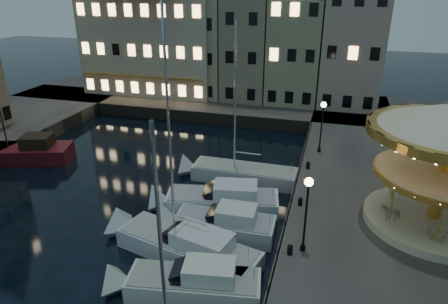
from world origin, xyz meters
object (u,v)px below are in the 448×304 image
(streetlamp_b, at_px, (307,204))
(bollard_c, at_px, (300,201))
(motorboat_f, at_px, (237,173))
(red_fishing_boat, at_px, (24,153))
(motorboat_b, at_px, (185,284))
(bollard_b, at_px, (290,249))
(streetlamp_c, at_px, (322,120))
(motorboat_e, at_px, (216,201))
(bollard_d, at_px, (308,165))
(motorboat_c, at_px, (182,245))
(motorboat_d, at_px, (218,224))

(streetlamp_b, xyz_separation_m, bollard_c, (-0.60, 4.50, -2.41))
(motorboat_f, height_order, red_fishing_boat, motorboat_f)
(motorboat_f, bearing_deg, bollard_c, -42.41)
(motorboat_b, bearing_deg, bollard_b, 31.49)
(streetlamp_c, relative_size, bollard_b, 7.32)
(streetlamp_c, height_order, motorboat_e, streetlamp_c)
(bollard_d, relative_size, red_fishing_boat, 0.07)
(motorboat_e, bearing_deg, bollard_d, 44.01)
(bollard_b, relative_size, motorboat_f, 0.05)
(bollard_b, relative_size, motorboat_b, 0.08)
(streetlamp_c, bearing_deg, bollard_d, -99.73)
(streetlamp_c, height_order, bollard_b, streetlamp_c)
(bollard_c, xyz_separation_m, red_fishing_boat, (-23.42, 3.26, -0.89))
(motorboat_f, bearing_deg, streetlamp_b, -57.86)
(bollard_b, bearing_deg, red_fishing_boat, 160.57)
(streetlamp_b, bearing_deg, bollard_b, -140.19)
(streetlamp_b, distance_m, bollard_d, 10.30)
(motorboat_c, bearing_deg, streetlamp_c, 65.21)
(motorboat_e, bearing_deg, motorboat_f, 86.81)
(bollard_b, xyz_separation_m, motorboat_f, (-5.23, 9.78, -1.07))
(motorboat_d, relative_size, red_fishing_boat, 0.82)
(bollard_d, height_order, motorboat_f, motorboat_f)
(bollard_c, distance_m, motorboat_e, 5.57)
(streetlamp_b, bearing_deg, motorboat_b, -147.46)
(motorboat_d, bearing_deg, bollard_d, 60.05)
(streetlamp_c, bearing_deg, streetlamp_b, -90.00)
(bollard_c, distance_m, motorboat_c, 7.79)
(motorboat_e, bearing_deg, motorboat_d, -71.17)
(streetlamp_c, bearing_deg, motorboat_e, -124.66)
(bollard_b, bearing_deg, motorboat_e, 136.50)
(motorboat_d, bearing_deg, streetlamp_c, 65.65)
(streetlamp_c, xyz_separation_m, motorboat_c, (-6.48, -14.03, -3.34))
(streetlamp_c, bearing_deg, red_fishing_boat, -166.57)
(motorboat_b, distance_m, motorboat_c, 3.07)
(motorboat_c, distance_m, motorboat_d, 2.89)
(bollard_b, xyz_separation_m, motorboat_b, (-4.59, -2.81, -0.96))
(streetlamp_c, bearing_deg, motorboat_b, -107.16)
(streetlamp_c, distance_m, motorboat_b, 17.92)
(bollard_b, bearing_deg, bollard_d, 90.00)
(bollard_b, xyz_separation_m, bollard_c, (0.00, 5.00, 0.00))
(red_fishing_boat, bearing_deg, motorboat_d, -16.86)
(motorboat_d, distance_m, motorboat_f, 7.25)
(bollard_c, relative_size, motorboat_b, 0.08)
(bollard_b, distance_m, bollard_c, 5.00)
(streetlamp_b, distance_m, motorboat_b, 7.02)
(streetlamp_c, height_order, motorboat_b, streetlamp_c)
(motorboat_c, bearing_deg, motorboat_f, 86.20)
(motorboat_c, height_order, motorboat_d, motorboat_c)
(bollard_d, bearing_deg, motorboat_b, -109.03)
(bollard_b, relative_size, motorboat_e, 0.07)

